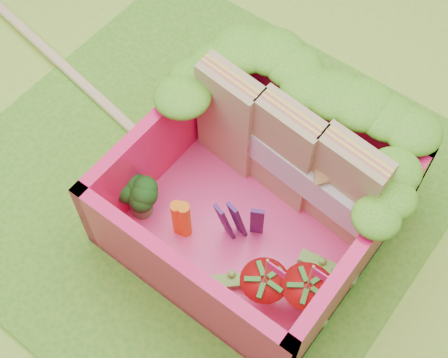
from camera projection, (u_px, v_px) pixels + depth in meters
ground at (199, 183)px, 3.68m from camera, size 14.00×14.00×0.00m
placemat at (199, 182)px, 3.67m from camera, size 2.60×2.60×0.03m
bento_floor at (253, 219)px, 3.49m from camera, size 1.30×1.30×0.05m
bento_box at (255, 197)px, 3.28m from camera, size 1.30×1.30×0.55m
lettuce_ruffle at (311, 103)px, 3.19m from camera, size 1.43×0.77×0.11m
sandwich_stack at (286, 153)px, 3.30m from camera, size 1.23×0.29×0.68m
broccoli at (139, 195)px, 3.35m from camera, size 0.31×0.31×0.25m
carrot_sticks at (181, 219)px, 3.31m from camera, size 0.11×0.08×0.28m
purple_wedges at (240, 221)px, 3.25m from camera, size 0.20×0.15×0.38m
strawberry_left at (263, 289)px, 3.11m from camera, size 0.24×0.24×0.48m
strawberry_right at (305, 295)px, 3.09m from camera, size 0.25×0.25×0.49m
snap_peas at (290, 283)px, 3.24m from camera, size 0.64×0.55×0.05m
chopsticks at (75, 76)px, 4.04m from camera, size 2.06×0.36×0.04m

